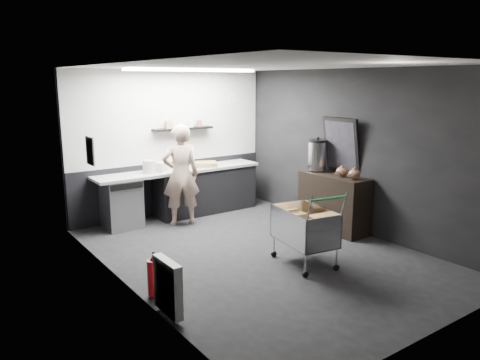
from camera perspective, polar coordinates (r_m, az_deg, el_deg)
floor at (r=6.97m, az=2.41°, el=-9.03°), size 5.50×5.50×0.00m
ceiling at (r=6.50m, az=2.62°, el=13.76°), size 5.50×5.50×0.00m
wall_back at (r=8.91m, az=-8.44°, el=4.48°), size 5.50×0.00×5.50m
wall_front at (r=4.79m, az=23.16°, el=-2.90°), size 5.50×0.00×5.50m
wall_left at (r=5.62m, az=-13.80°, el=-0.16°), size 0.00×5.50×5.50m
wall_right at (r=7.97m, az=13.95°, el=3.38°), size 0.00×5.50×5.50m
kitchen_wall_panel at (r=8.84m, az=-8.49°, el=7.68°), size 3.95×0.02×1.70m
dado_panel at (r=9.04m, az=-8.22°, el=-0.88°), size 3.95×0.02×1.00m
floating_shelf at (r=8.85m, az=-6.96°, el=6.24°), size 1.20×0.22×0.04m
wall_clock at (r=9.53m, az=-0.89°, el=9.93°), size 0.20×0.03×0.20m
poster at (r=6.80m, az=-17.82°, el=3.41°), size 0.02×0.30×0.40m
poster_red_band at (r=6.79m, az=-17.82°, el=3.99°), size 0.02×0.22×0.10m
radiator at (r=5.17m, az=-8.79°, el=-12.73°), size 0.10×0.50×0.60m
ceiling_strip at (r=8.04m, az=-5.74°, el=13.18°), size 2.40×0.20×0.04m
prep_counter at (r=8.84m, az=-6.51°, el=-1.40°), size 3.20×0.61×0.90m
person at (r=8.20m, az=-7.22°, el=0.61°), size 0.75×0.61×1.78m
shopping_cart at (r=6.52m, az=7.87°, el=-5.91°), size 0.72×1.05×1.06m
sideboard at (r=8.10m, az=11.24°, el=-1.77°), size 0.54×1.27×1.90m
fire_extinguisher at (r=5.69m, az=-10.41°, el=-11.43°), size 0.16×0.16×0.53m
cardboard_box at (r=8.88m, az=-4.32°, el=1.91°), size 0.54×0.49×0.09m
pink_tub at (r=8.41m, az=-11.02°, el=1.61°), size 0.22×0.22×0.22m
white_container at (r=8.46m, az=-9.47°, el=1.56°), size 0.24×0.21×0.17m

